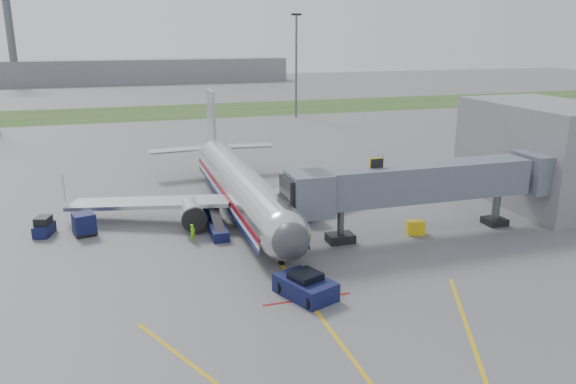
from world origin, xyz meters
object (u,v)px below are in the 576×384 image
object	(u,v)px
pushback_tug	(305,286)
ramp_worker	(193,233)
airliner	(241,186)
baggage_tug	(44,227)
belt_loader	(218,231)

from	to	relation	value
pushback_tug	ramp_worker	world-z (taller)	pushback_tug
airliner	baggage_tug	distance (m)	17.64
airliner	pushback_tug	distance (m)	18.85
airliner	ramp_worker	world-z (taller)	airliner
pushback_tug	belt_loader	world-z (taller)	belt_loader
ramp_worker	belt_loader	bearing A→B (deg)	-21.15
pushback_tug	ramp_worker	size ratio (longest dim) A/B	2.98
belt_loader	airliner	bearing A→B (deg)	60.38
baggage_tug	belt_loader	world-z (taller)	belt_loader
pushback_tug	belt_loader	size ratio (longest dim) A/B	1.14
airliner	belt_loader	xyz separation A→B (m)	(-3.37, -5.93, -2.16)
airliner	pushback_tug	size ratio (longest dim) A/B	7.72
airliner	baggage_tug	bearing A→B (deg)	-176.12
pushback_tug	ramp_worker	distance (m)	13.36
airliner	ramp_worker	distance (m)	8.89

